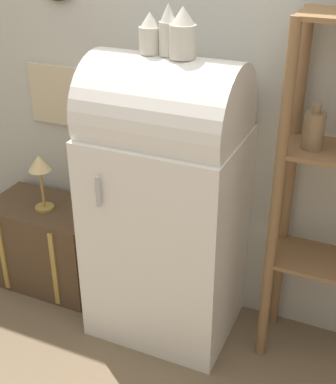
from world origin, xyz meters
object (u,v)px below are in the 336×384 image
object	(u,v)px
refrigerator	(166,201)
vase_right	(183,34)
suitcase_trunk	(49,244)
vase_center	(168,31)
vase_left	(150,34)
desk_lamp	(40,169)

from	to	relation	value
refrigerator	vase_right	xyz separation A→B (m)	(0.09, -0.01, 0.84)
suitcase_trunk	vase_center	bearing A→B (deg)	-3.03
vase_left	vase_center	distance (m)	0.09
suitcase_trunk	vase_right	size ratio (longest dim) A/B	3.06
suitcase_trunk	vase_left	distance (m)	1.52
suitcase_trunk	vase_right	world-z (taller)	vase_right
suitcase_trunk	desk_lamp	size ratio (longest dim) A/B	1.96
suitcase_trunk	desk_lamp	bearing A→B (deg)	-45.07
vase_center	vase_right	size ratio (longest dim) A/B	1.02
vase_center	vase_right	bearing A→B (deg)	-11.89
refrigerator	suitcase_trunk	size ratio (longest dim) A/B	2.28
vase_left	desk_lamp	distance (m)	1.07
desk_lamp	refrigerator	bearing A→B (deg)	-1.63
refrigerator	suitcase_trunk	world-z (taller)	refrigerator
refrigerator	desk_lamp	distance (m)	0.78
vase_right	desk_lamp	size ratio (longest dim) A/B	0.64
vase_left	desk_lamp	xyz separation A→B (m)	(-0.71, 0.02, -0.80)
vase_left	vase_right	bearing A→B (deg)	-5.93
refrigerator	desk_lamp	bearing A→B (deg)	178.37
refrigerator	suitcase_trunk	bearing A→B (deg)	176.63
vase_right	vase_left	bearing A→B (deg)	174.07
vase_center	desk_lamp	size ratio (longest dim) A/B	0.65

